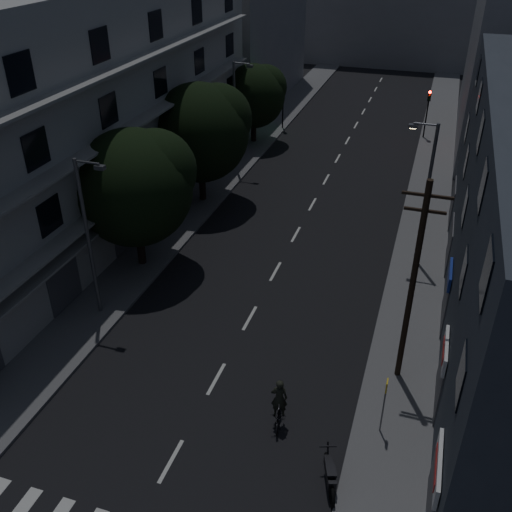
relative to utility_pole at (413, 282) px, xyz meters
The scene contains 20 objects.
ground 18.22m from the utility_pole, 114.72° to the left, with size 160.00×160.00×0.00m, color black.
sidewalk_left 22.31m from the utility_pole, 132.95° to the left, with size 3.00×90.00×0.15m, color #565659.
sidewalk_right 16.65m from the utility_pole, 89.43° to the left, with size 3.00×90.00×0.15m, color #565659.
lane_markings 23.88m from the utility_pole, 108.30° to the left, with size 0.15×60.50×0.01m.
building_left 21.40m from the utility_pole, 155.15° to the left, with size 7.00×36.00×14.00m.
building_far_left 43.60m from the utility_pole, 116.41° to the left, with size 6.00×20.00×16.00m, color slate.
building_far_right 33.31m from the utility_pole, 81.95° to the left, with size 6.00×20.00×13.00m, color slate.
building_far_end 61.39m from the utility_pole, 96.87° to the left, with size 24.00×8.00×10.00m, color slate.
tree_near 15.43m from the utility_pole, 161.60° to the left, with size 6.27×6.27×7.73m.
tree_mid 20.06m from the utility_pole, 136.81° to the left, with size 6.45×6.45×7.94m.
tree_far 30.01m from the utility_pole, 119.98° to the left, with size 5.26×5.26×6.50m.
traffic_signal_far_right 31.56m from the utility_pole, 91.95° to the left, with size 0.28×0.37×4.10m.
traffic_signal_far_left 33.15m from the utility_pole, 114.34° to the left, with size 0.28×0.37×4.10m.
street_lamp_left_near 14.44m from the utility_pole, behind, with size 1.51×0.25×8.00m.
street_lamp_right 9.78m from the utility_pole, 90.77° to the left, with size 1.51×0.25×8.00m.
street_lamp_left_far 24.42m from the utility_pole, 126.03° to the left, with size 1.51×0.25×8.00m.
utility_pole is the anchor object (origin of this frame).
bus_stop_sign 4.52m from the utility_pole, 95.15° to the right, with size 0.06×0.35×2.52m.
motorcycle 7.82m from the utility_pole, 104.89° to the right, with size 0.93×2.01×1.34m.
cyclist 7.12m from the utility_pole, 135.26° to the right, with size 0.94×1.82×2.20m.
Camera 1 is at (7.25, -10.27, 17.08)m, focal length 40.00 mm.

